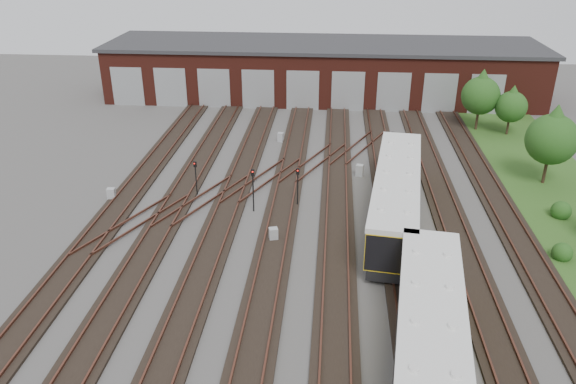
{
  "coord_description": "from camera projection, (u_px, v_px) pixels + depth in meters",
  "views": [
    {
      "loc": [
        1.48,
        -27.14,
        18.87
      ],
      "look_at": [
        -1.47,
        8.07,
        2.0
      ],
      "focal_mm": 35.0,
      "sensor_mm": 36.0,
      "label": 1
    }
  ],
  "objects": [
    {
      "name": "ground",
      "position": [
        302.0,
        283.0,
        32.65
      ],
      "size": [
        120.0,
        120.0,
        0.0
      ],
      "primitive_type": "plane",
      "color": "#403D3B",
      "rests_on": "ground"
    },
    {
      "name": "relay_cabinet_0",
      "position": [
        111.0,
        194.0,
        42.33
      ],
      "size": [
        0.62,
        0.53,
        0.96
      ],
      "primitive_type": "cube",
      "rotation": [
        0.0,
        0.0,
        0.09
      ],
      "color": "#9FA1A4",
      "rests_on": "ground"
    },
    {
      "name": "bush_1",
      "position": [
        562.0,
        208.0,
        39.75
      ],
      "size": [
        1.41,
        1.41,
        1.41
      ],
      "primitive_type": "sphere",
      "color": "#1E4513",
      "rests_on": "ground"
    },
    {
      "name": "signal_mast_3",
      "position": [
        392.0,
        146.0,
        47.03
      ],
      "size": [
        0.28,
        0.26,
        3.32
      ],
      "rotation": [
        0.0,
        0.0,
        -0.12
      ],
      "color": "black",
      "rests_on": "ground"
    },
    {
      "name": "bush_0",
      "position": [
        563.0,
        250.0,
        34.79
      ],
      "size": [
        1.26,
        1.26,
        1.26
      ],
      "primitive_type": "sphere",
      "color": "#1E4513",
      "rests_on": "ground"
    },
    {
      "name": "relay_cabinet_4",
      "position": [
        413.0,
        165.0,
        47.39
      ],
      "size": [
        0.64,
        0.56,
        0.99
      ],
      "primitive_type": "cube",
      "rotation": [
        0.0,
        0.0,
        -0.11
      ],
      "color": "#9FA1A4",
      "rests_on": "ground"
    },
    {
      "name": "relay_cabinet_3",
      "position": [
        360.0,
        170.0,
        46.43
      ],
      "size": [
        0.68,
        0.6,
        0.97
      ],
      "primitive_type": "cube",
      "rotation": [
        0.0,
        0.0,
        -0.22
      ],
      "color": "#9FA1A4",
      "rests_on": "ground"
    },
    {
      "name": "metro_train",
      "position": [
        429.0,
        355.0,
        24.21
      ],
      "size": [
        5.07,
        48.66,
        3.39
      ],
      "rotation": [
        0.0,
        0.0,
        -0.13
      ],
      "color": "black",
      "rests_on": "ground"
    },
    {
      "name": "signal_mast_1",
      "position": [
        196.0,
        174.0,
        42.64
      ],
      "size": [
        0.24,
        0.23,
        2.75
      ],
      "rotation": [
        0.0,
        0.0,
        -0.28
      ],
      "color": "black",
      "rests_on": "ground"
    },
    {
      "name": "tree_1",
      "position": [
        512.0,
        103.0,
        54.37
      ],
      "size": [
        3.03,
        3.03,
        5.02
      ],
      "color": "#322316",
      "rests_on": "ground"
    },
    {
      "name": "signal_mast_0",
      "position": [
        253.0,
        185.0,
        39.98
      ],
      "size": [
        0.26,
        0.24,
        3.3
      ],
      "rotation": [
        0.0,
        0.0,
        0.13
      ],
      "color": "black",
      "rests_on": "ground"
    },
    {
      "name": "tree_0",
      "position": [
        481.0,
        91.0,
        55.42
      ],
      "size": [
        3.75,
        3.75,
        6.22
      ],
      "color": "#322316",
      "rests_on": "ground"
    },
    {
      "name": "bush_2",
      "position": [
        515.0,
        112.0,
        60.02
      ],
      "size": [
        1.42,
        1.42,
        1.42
      ],
      "primitive_type": "sphere",
      "color": "#1E4513",
      "rests_on": "ground"
    },
    {
      "name": "relay_cabinet_2",
      "position": [
        273.0,
        235.0,
        36.84
      ],
      "size": [
        0.67,
        0.61,
        0.94
      ],
      "primitive_type": "cube",
      "rotation": [
        0.0,
        0.0,
        0.28
      ],
      "color": "#9FA1A4",
      "rests_on": "ground"
    },
    {
      "name": "relay_cabinet_1",
      "position": [
        281.0,
        137.0,
        53.8
      ],
      "size": [
        0.62,
        0.56,
        0.88
      ],
      "primitive_type": "cube",
      "rotation": [
        0.0,
        0.0,
        -0.26
      ],
      "color": "#9FA1A4",
      "rests_on": "ground"
    },
    {
      "name": "signal_mast_2",
      "position": [
        298.0,
        182.0,
        40.74
      ],
      "size": [
        0.23,
        0.22,
        3.05
      ],
      "rotation": [
        0.0,
        0.0,
        -0.02
      ],
      "color": "black",
      "rests_on": "ground"
    },
    {
      "name": "tree_2",
      "position": [
        553.0,
        133.0,
        43.47
      ],
      "size": [
        3.98,
        3.98,
        6.6
      ],
      "color": "#322316",
      "rests_on": "ground"
    },
    {
      "name": "maintenance_shed",
      "position": [
        322.0,
        69.0,
        67.21
      ],
      "size": [
        51.0,
        12.5,
        6.35
      ],
      "color": "#4E1B13",
      "rests_on": "ground"
    },
    {
      "name": "grass_verge",
      "position": [
        574.0,
        216.0,
        40.2
      ],
      "size": [
        8.0,
        55.0,
        0.05
      ],
      "primitive_type": "cube",
      "color": "#204617",
      "rests_on": "ground"
    },
    {
      "name": "track_network",
      "position": [
        299.0,
        276.0,
        33.14
      ],
      "size": [
        30.4,
        70.0,
        0.33
      ],
      "color": "black",
      "rests_on": "ground"
    }
  ]
}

